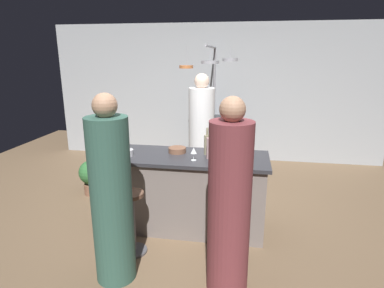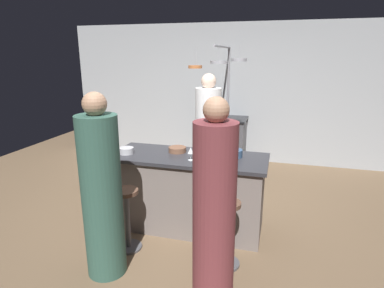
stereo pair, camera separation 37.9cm
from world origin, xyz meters
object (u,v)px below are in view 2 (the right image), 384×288
at_px(potted_plant, 100,171).
at_px(wine_glass_near_left_guest, 221,156).
at_px(bar_stool_right, 227,231).
at_px(wine_bottle_green, 209,155).
at_px(wine_glass_near_right_guest, 215,143).
at_px(wine_bottle_white, 206,145).
at_px(wine_glass_by_chef, 191,151).
at_px(mixing_bowl_wooden, 177,149).
at_px(chef, 208,139).
at_px(pepper_mill, 220,151).
at_px(guest_left, 102,194).
at_px(stove_range, 224,141).
at_px(bar_stool_left, 127,216).
at_px(mixing_bowl_steel, 126,151).
at_px(mixing_bowl_blue, 234,153).
at_px(wine_bottle_rose, 207,148).
at_px(guest_right, 214,208).

relative_size(potted_plant, wine_glass_near_left_guest, 3.56).
bearing_deg(bar_stool_right, wine_bottle_green, 126.85).
height_order(potted_plant, wine_glass_near_right_guest, wine_glass_near_right_guest).
bearing_deg(wine_bottle_white, wine_bottle_green, -73.09).
bearing_deg(wine_glass_near_left_guest, wine_glass_by_chef, 164.59).
xyz_separation_m(wine_glass_near_left_guest, mixing_bowl_wooden, (-0.59, 0.36, -0.07)).
height_order(chef, pepper_mill, chef).
xyz_separation_m(bar_stool_right, wine_glass_near_right_guest, (-0.31, 0.88, 0.63)).
height_order(chef, guest_left, chef).
bearing_deg(wine_bottle_green, guest_left, -137.27).
bearing_deg(chef, wine_glass_near_left_guest, -71.91).
distance_m(stove_range, guest_left, 3.53).
bearing_deg(bar_stool_left, mixing_bowl_steel, 114.34).
xyz_separation_m(bar_stool_right, mixing_bowl_blue, (-0.06, 0.73, 0.57)).
bearing_deg(mixing_bowl_steel, wine_bottle_white, 12.28).
distance_m(stove_range, wine_bottle_green, 2.79).
bearing_deg(wine_glass_by_chef, bar_stool_right, -43.38).
xyz_separation_m(pepper_mill, wine_glass_near_right_guest, (-0.13, 0.34, 0.00)).
bearing_deg(bar_stool_left, wine_bottle_white, 45.92).
bearing_deg(stove_range, wine_bottle_green, -83.80).
bearing_deg(wine_glass_near_right_guest, mixing_bowl_blue, -31.16).
bearing_deg(pepper_mill, chef, 108.80).
distance_m(guest_left, wine_bottle_rose, 1.24).
xyz_separation_m(stove_range, potted_plant, (-1.61, -1.75, -0.15)).
distance_m(potted_plant, wine_glass_by_chef, 2.01).
bearing_deg(stove_range, pepper_mill, -81.45).
bearing_deg(mixing_bowl_steel, mixing_bowl_wooden, 21.77).
xyz_separation_m(wine_bottle_green, wine_glass_near_right_guest, (-0.04, 0.52, -0.01)).
relative_size(wine_bottle_green, mixing_bowl_wooden, 1.47).
distance_m(wine_bottle_green, wine_glass_by_chef, 0.25).
bearing_deg(mixing_bowl_wooden, guest_right, -58.36).
bearing_deg(wine_glass_near_right_guest, potted_plant, 166.68).
height_order(pepper_mill, mixing_bowl_wooden, pepper_mill).
bearing_deg(pepper_mill, guest_right, -81.96).
height_order(stove_range, wine_glass_near_left_guest, wine_glass_near_left_guest).
relative_size(bar_stool_right, potted_plant, 1.31).
bearing_deg(chef, bar_stool_right, -71.29).
bearing_deg(wine_glass_near_right_guest, guest_right, -78.42).
xyz_separation_m(stove_range, wine_bottle_green, (0.29, -2.71, 0.57)).
relative_size(chef, mixing_bowl_wooden, 8.48).
distance_m(guest_right, wine_bottle_rose, 1.00).
height_order(pepper_mill, wine_bottle_white, wine_bottle_white).
bearing_deg(chef, mixing_bowl_wooden, -98.69).
bearing_deg(pepper_mill, mixing_bowl_steel, -178.20).
xyz_separation_m(wine_bottle_rose, wine_bottle_green, (0.06, -0.21, -0.01)).
height_order(chef, wine_bottle_rose, chef).
xyz_separation_m(stove_range, wine_bottle_rose, (0.23, -2.51, 0.58)).
bearing_deg(guest_left, mixing_bowl_steel, 102.62).
bearing_deg(bar_stool_left, wine_bottle_green, 24.27).
bearing_deg(wine_glass_near_right_guest, wine_glass_by_chef, -113.90).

